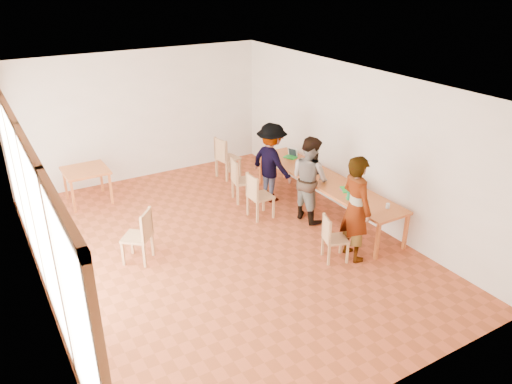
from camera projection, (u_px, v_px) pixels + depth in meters
ground at (220, 247)px, 9.11m from camera, size 8.00×8.00×0.00m
wall_back at (141, 116)px, 11.62m from camera, size 6.00×0.10×3.00m
wall_front at (385, 292)px, 5.36m from camera, size 6.00×0.10×3.00m
wall_right at (353, 142)px, 9.88m from camera, size 0.10×8.00×3.00m
window_wall at (32, 211)px, 7.11m from camera, size 0.10×8.00×3.00m
ceiling at (215, 82)px, 7.86m from camera, size 6.00×8.00×0.04m
communal_table at (325, 181)px, 10.14m from camera, size 0.80×4.00×0.75m
side_table at (86, 173)px, 10.61m from camera, size 0.90×0.90×0.75m
chair_near at (331, 234)px, 8.52m from camera, size 0.49×0.49×0.44m
chair_mid at (256, 192)px, 9.95m from camera, size 0.44×0.44×0.50m
chair_far at (239, 176)px, 10.67m from camera, size 0.53×0.53×0.51m
chair_empty at (224, 154)px, 11.83m from camera, size 0.55×0.55×0.53m
chair_spare at (142, 231)px, 8.46m from camera, size 0.63×0.63×0.51m
person_near at (356, 208)px, 8.44m from camera, size 0.51×0.73×1.89m
person_mid at (310, 179)px, 9.83m from camera, size 0.72×0.89×1.73m
person_far at (272, 163)px, 10.62m from camera, size 0.83×1.21×1.73m
laptop_near at (355, 195)px, 9.27m from camera, size 0.28×0.30×0.20m
laptop_mid at (349, 187)px, 9.58m from camera, size 0.32×0.33×0.23m
laptop_far at (292, 155)px, 11.22m from camera, size 0.31×0.32×0.22m
yellow_mug at (354, 201)px, 9.06m from camera, size 0.13×0.13×0.09m
green_bottle at (349, 193)px, 9.15m from camera, size 0.07×0.07×0.28m
clear_glass at (388, 206)px, 8.87m from camera, size 0.07×0.07×0.09m
condiment_cup at (308, 178)px, 10.09m from camera, size 0.08×0.08×0.06m
pink_phone at (342, 190)px, 9.60m from camera, size 0.05×0.10×0.01m
black_pouch at (316, 170)px, 10.43m from camera, size 0.16×0.26×0.09m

